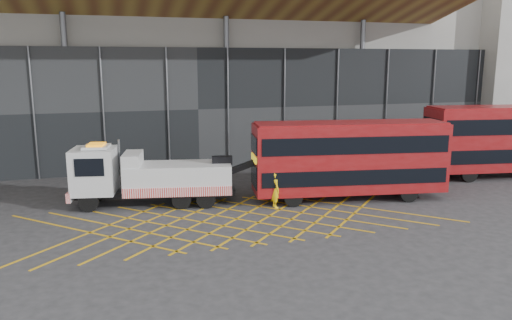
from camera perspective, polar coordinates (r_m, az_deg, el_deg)
name	(u,v)px	position (r m, az deg, el deg)	size (l,w,h in m)	color
ground_plane	(202,222)	(22.75, -6.19, -7.08)	(120.00, 120.00, 0.00)	#2B2B2D
road_markings	(236,219)	(23.08, -2.26, -6.74)	(19.96, 7.16, 0.01)	#CB9413
construction_building	(179,37)	(40.11, -8.78, 13.75)	(55.00, 23.97, 18.00)	gray
recovery_truck	(147,176)	(25.48, -12.37, -1.80)	(9.31, 3.64, 3.23)	black
bus_towed	(349,157)	(26.28, 10.61, 0.37)	(10.22, 3.84, 4.06)	maroon
worker	(275,190)	(24.60, 2.23, -3.40)	(0.66, 0.44, 1.82)	yellow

